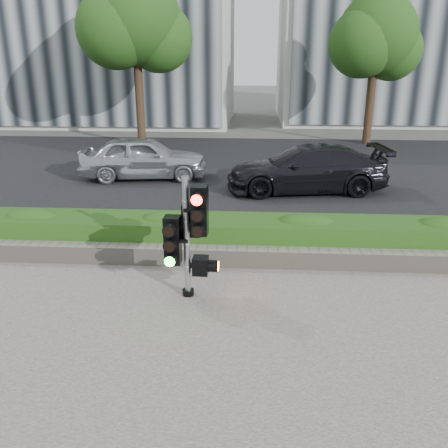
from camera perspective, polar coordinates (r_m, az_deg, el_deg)
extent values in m
plane|color=#51514C|center=(7.27, -0.48, -11.31)|extent=(120.00, 120.00, 0.00)
cube|color=#9E9389|center=(5.28, -2.62, -25.19)|extent=(16.00, 11.00, 0.03)
cube|color=black|center=(16.65, 1.99, 6.63)|extent=(60.00, 13.00, 0.02)
cube|color=gray|center=(10.07, 0.79, -1.80)|extent=(60.00, 0.25, 0.12)
cube|color=gray|center=(8.87, 0.39, -3.89)|extent=(12.00, 0.32, 0.34)
cube|color=#418428|center=(9.40, 0.62, -1.37)|extent=(12.00, 1.00, 0.68)
cube|color=#B7B7B2|center=(33.03, 24.08, 21.94)|extent=(18.00, 10.00, 12.00)
cylinder|color=black|center=(21.37, -10.12, 14.66)|extent=(0.36, 0.36, 4.03)
sphere|color=#1C3F12|center=(21.36, -10.66, 23.15)|extent=(3.74, 3.74, 3.74)
sphere|color=#1C3F12|center=(21.49, -7.89, 21.34)|extent=(2.88, 2.88, 2.88)
sphere|color=#1C3F12|center=(21.09, -12.93, 21.88)|extent=(3.17, 3.17, 3.17)
cylinder|color=black|center=(22.38, 17.15, 13.75)|extent=(0.36, 0.36, 3.58)
sphere|color=#1C3F12|center=(22.32, 17.91, 20.94)|extent=(3.33, 3.33, 3.33)
sphere|color=#1C3F12|center=(22.80, 19.52, 19.11)|extent=(2.56, 2.56, 2.56)
sphere|color=#1C3F12|center=(21.79, 16.31, 20.12)|extent=(2.82, 2.82, 2.82)
sphere|color=#1C3F12|center=(22.98, 17.73, 22.81)|extent=(2.30, 2.30, 2.30)
cylinder|color=black|center=(7.86, -4.33, -8.17)|extent=(0.19, 0.19, 0.09)
cylinder|color=gray|center=(7.48, -4.51, -1.88)|extent=(0.10, 0.10, 1.95)
cylinder|color=gray|center=(7.17, -4.72, 5.55)|extent=(0.12, 0.12, 0.05)
cube|color=#FF1107|center=(7.25, -2.95, 1.64)|extent=(0.26, 0.26, 0.78)
cube|color=#14E51E|center=(7.49, -6.19, -1.93)|extent=(0.26, 0.26, 0.78)
cube|color=black|center=(7.58, -4.06, 0.55)|extent=(0.26, 0.26, 0.53)
cube|color=orange|center=(7.65, -2.83, -5.01)|extent=(0.26, 0.26, 0.28)
imported|color=#B9BCC1|center=(15.38, -9.67, 7.90)|extent=(4.12, 2.05, 1.35)
imported|color=black|center=(13.90, 9.88, 6.60)|extent=(4.75, 2.39, 1.32)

